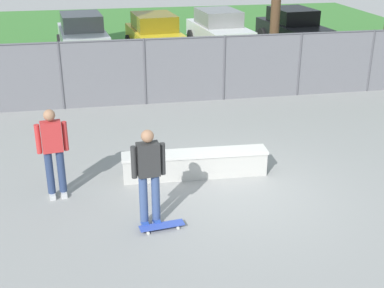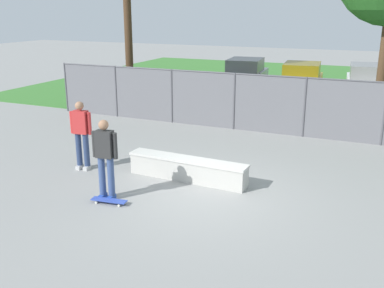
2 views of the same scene
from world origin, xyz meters
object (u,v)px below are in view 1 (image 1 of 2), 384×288
concrete_ledge (195,164)px  car_silver (83,34)px  bystander (53,150)px  skateboarder (149,174)px  car_white (219,29)px  car_black (293,27)px  skateboard (162,226)px  car_yellow (155,34)px

concrete_ledge → car_silver: (-2.38, 12.34, 0.55)m
bystander → skateboarder: bearing=-39.5°
car_white → car_black: (3.34, -0.17, 0.00)m
car_silver → bystander: bearing=-92.1°
car_silver → bystander: (-0.47, -12.73, 0.17)m
car_silver → car_black: size_ratio=1.00×
skateboard → car_black: (7.81, 14.14, 0.77)m
car_silver → car_white: size_ratio=1.00×
skateboarder → car_yellow: size_ratio=0.42×
concrete_ledge → skateboard: 2.22m
skateboard → car_yellow: size_ratio=0.19×
bystander → skateboard: bearing=-40.6°
bystander → car_yellow: bearing=74.1°
car_black → bystander: 15.83m
skateboarder → car_black: skateboarder is taller
skateboard → car_white: car_white is taller
skateboard → car_silver: bearing=95.5°
bystander → car_silver: bearing=87.9°
car_black → skateboarder: bearing=-119.8°
concrete_ledge → car_black: size_ratio=0.71×
concrete_ledge → skateboard: (-0.98, -1.98, -0.21)m
car_black → bystander: (-9.67, -12.54, 0.17)m
skateboard → car_white: 15.01m
car_silver → car_white: same height
concrete_ledge → car_silver: bearing=100.9°
concrete_ledge → car_yellow: (0.59, 11.66, 0.55)m
skateboard → car_yellow: car_yellow is taller
car_white → car_black: size_ratio=1.00×
skateboard → car_silver: car_silver is taller
car_white → bystander: 14.20m
concrete_ledge → car_yellow: 11.69m
skateboard → car_silver: (-1.39, 14.33, 0.77)m
concrete_ledge → car_black: car_black is taller
skateboarder → skateboard: 0.98m
car_silver → car_yellow: bearing=-13.0°
car_yellow → car_black: same height
car_yellow → car_white: same height
car_yellow → car_black: 6.25m
skateboarder → bystander: size_ratio=1.00×
car_white → car_black: bearing=-2.9°
skateboarder → car_black: (7.98, 13.92, -0.17)m
concrete_ledge → car_black: 13.95m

